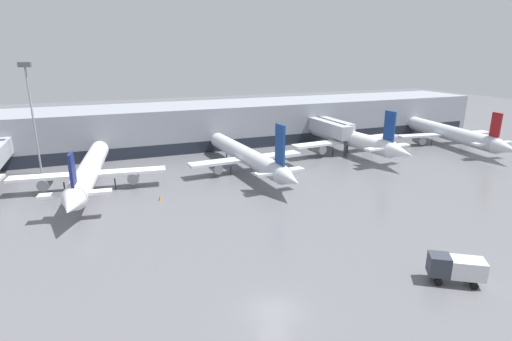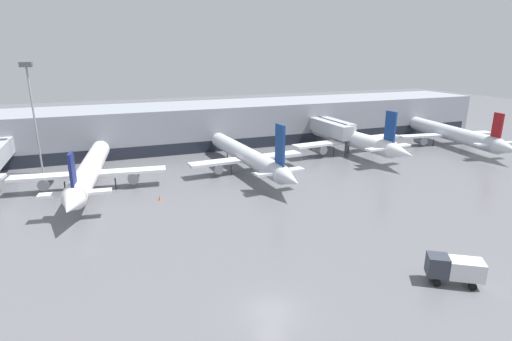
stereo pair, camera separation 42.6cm
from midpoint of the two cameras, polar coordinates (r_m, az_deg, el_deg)
name	(u,v)px [view 1 (the left image)]	position (r m, az deg, el deg)	size (l,w,h in m)	color
ground_plane	(274,312)	(34.32, 2.19, -19.49)	(320.00, 320.00, 0.00)	slate
terminal_building	(160,128)	(89.30, -13.75, 5.99)	(160.00, 30.70, 9.00)	gray
parked_jet_1	(247,156)	(69.47, -1.51, 2.10)	(20.77, 34.95, 10.24)	silver
parked_jet_2	(445,132)	(100.46, 25.22, 5.03)	(23.14, 39.95, 9.10)	silver
parked_jet_3	(89,171)	(65.10, -22.92, -0.03)	(22.53, 34.60, 8.56)	white
parked_jet_4	(348,138)	(84.50, 12.84, 4.56)	(25.78, 34.13, 10.13)	white
service_truck_0	(456,267)	(41.11, 26.37, -12.26)	(4.97, 4.11, 2.60)	silver
traffic_cone_3	(160,198)	(58.26, -13.78, -3.81)	(0.37, 0.37, 0.75)	orange
apron_light_mast_0	(28,87)	(75.90, -29.92, 10.27)	(1.80, 1.80, 18.66)	gray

